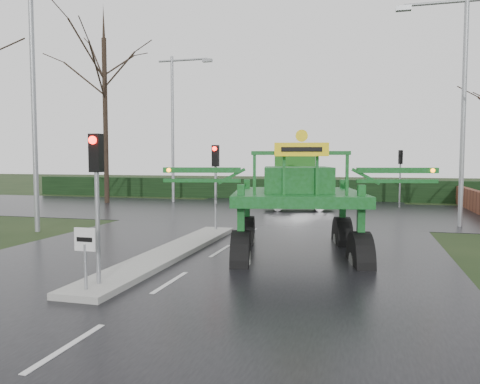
% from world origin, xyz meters
% --- Properties ---
extents(ground, '(140.00, 140.00, 0.00)m').
position_xyz_m(ground, '(0.00, 0.00, 0.00)').
color(ground, black).
rests_on(ground, ground).
extents(road_main, '(14.00, 80.00, 0.02)m').
position_xyz_m(road_main, '(0.00, 10.00, 0.00)').
color(road_main, black).
rests_on(road_main, ground).
extents(road_cross, '(80.00, 12.00, 0.02)m').
position_xyz_m(road_cross, '(0.00, 16.00, 0.01)').
color(road_cross, black).
rests_on(road_cross, ground).
extents(median_island, '(1.20, 10.00, 0.16)m').
position_xyz_m(median_island, '(-1.30, 3.00, 0.09)').
color(median_island, gray).
rests_on(median_island, ground).
extents(hedge_row, '(44.00, 0.90, 1.50)m').
position_xyz_m(hedge_row, '(0.00, 24.00, 0.75)').
color(hedge_row, black).
rests_on(hedge_row, ground).
extents(keep_left_sign, '(0.50, 0.07, 1.35)m').
position_xyz_m(keep_left_sign, '(-1.30, -1.50, 1.06)').
color(keep_left_sign, gray).
rests_on(keep_left_sign, ground).
extents(traffic_signal_near, '(0.26, 0.33, 3.52)m').
position_xyz_m(traffic_signal_near, '(-1.30, -1.01, 2.59)').
color(traffic_signal_near, gray).
rests_on(traffic_signal_near, ground).
extents(traffic_signal_mid, '(0.26, 0.33, 3.52)m').
position_xyz_m(traffic_signal_mid, '(-1.30, 7.49, 2.59)').
color(traffic_signal_mid, gray).
rests_on(traffic_signal_mid, ground).
extents(traffic_signal_far, '(0.26, 0.33, 3.52)m').
position_xyz_m(traffic_signal_far, '(6.50, 20.01, 2.59)').
color(traffic_signal_far, gray).
rests_on(traffic_signal_far, ground).
extents(street_light_left_near, '(3.85, 0.30, 10.00)m').
position_xyz_m(street_light_left_near, '(-8.19, 6.00, 5.99)').
color(street_light_left_near, gray).
rests_on(street_light_left_near, ground).
extents(street_light_right, '(3.85, 0.30, 10.00)m').
position_xyz_m(street_light_right, '(8.19, 12.00, 5.99)').
color(street_light_right, gray).
rests_on(street_light_right, ground).
extents(street_light_left_far, '(3.85, 0.30, 10.00)m').
position_xyz_m(street_light_left_far, '(-8.19, 20.00, 5.99)').
color(street_light_left_far, gray).
rests_on(street_light_left_far, ground).
extents(tree_left_far, '(7.70, 7.70, 13.26)m').
position_xyz_m(tree_left_far, '(-12.50, 18.00, 7.15)').
color(tree_left_far, black).
rests_on(tree_left_far, ground).
extents(crop_sprayer, '(8.31, 5.91, 4.72)m').
position_xyz_m(crop_sprayer, '(1.01, 2.82, 2.23)').
color(crop_sprayer, black).
rests_on(crop_sprayer, ground).
extents(white_sedan, '(4.18, 2.14, 1.31)m').
position_xyz_m(white_sedan, '(0.76, 16.55, 0.00)').
color(white_sedan, white).
rests_on(white_sedan, ground).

